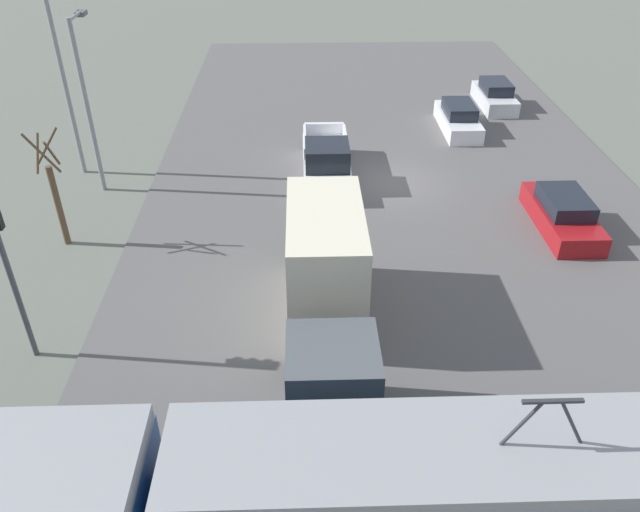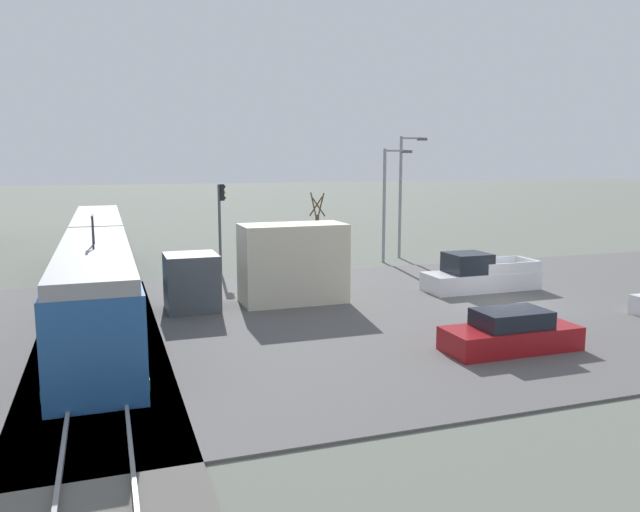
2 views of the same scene
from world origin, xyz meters
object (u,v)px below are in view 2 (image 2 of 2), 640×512
street_lamp_near_crossing (403,189)px  traffic_light_pole (221,216)px  street_tree (317,233)px  sedan_car_0 (511,333)px  light_rail_tram (98,264)px  box_truck (269,268)px  pickup_truck (479,276)px  street_lamp_mid_block (387,197)px

street_lamp_near_crossing → traffic_light_pole: bearing=99.3°
street_tree → street_lamp_near_crossing: street_lamp_near_crossing is taller
sedan_car_0 → light_rail_tram: bearing=-134.2°
box_truck → light_rail_tram: bearing=64.2°
light_rail_tram → street_tree: size_ratio=6.22×
box_truck → sedan_car_0: bearing=-147.4°
pickup_truck → traffic_light_pole: (9.18, 11.40, 2.59)m
light_rail_tram → street_lamp_mid_block: street_lamp_mid_block is taller
sedan_car_0 → street_lamp_mid_block: size_ratio=0.65×
pickup_truck → street_lamp_mid_block: street_lamp_mid_block is taller
pickup_truck → light_rail_tram: bearing=77.6°
sedan_car_0 → street_tree: size_ratio=1.03×
box_truck → sedan_car_0: box_truck is taller
light_rail_tram → sedan_car_0: (-13.11, -13.47, -1.09)m
light_rail_tram → sedan_car_0: size_ratio=6.01×
sedan_car_0 → pickup_truck: bearing=152.8°
street_tree → street_lamp_near_crossing: (1.12, -6.49, 2.62)m
traffic_light_pole → street_lamp_mid_block: 10.97m
traffic_light_pole → street_tree: bearing=-81.2°
pickup_truck → street_lamp_mid_block: 10.49m
sedan_car_0 → traffic_light_pole: size_ratio=0.91×
traffic_light_pole → street_lamp_near_crossing: street_lamp_near_crossing is taller
traffic_light_pole → street_lamp_mid_block: bearing=-86.3°
street_lamp_mid_block → light_rail_tram: bearing=108.4°
street_lamp_near_crossing → pickup_truck: bearing=173.4°
light_rail_tram → pickup_truck: light_rail_tram is taller
box_truck → traffic_light_pole: 8.92m
light_rail_tram → sedan_car_0: light_rail_tram is taller
light_rail_tram → traffic_light_pole: size_ratio=5.46×
sedan_car_0 → box_truck: bearing=-147.4°
traffic_light_pole → street_lamp_mid_block: (0.71, -10.91, 0.88)m
box_truck → sedan_car_0: (-9.55, -6.10, -1.09)m
street_lamp_mid_block → street_lamp_near_crossing: bearing=-52.5°
box_truck → street_lamp_near_crossing: 16.51m
traffic_light_pole → street_tree: size_ratio=1.14×
pickup_truck → box_truck: bearing=87.7°
box_truck → street_tree: bearing=-30.0°
light_rail_tram → box_truck: light_rail_tram is taller
box_truck → pickup_truck: 10.84m
pickup_truck → traffic_light_pole: traffic_light_pole is taller
light_rail_tram → street_lamp_mid_block: (5.89, -17.67, 2.51)m
box_truck → street_lamp_near_crossing: (10.84, -12.10, 2.95)m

